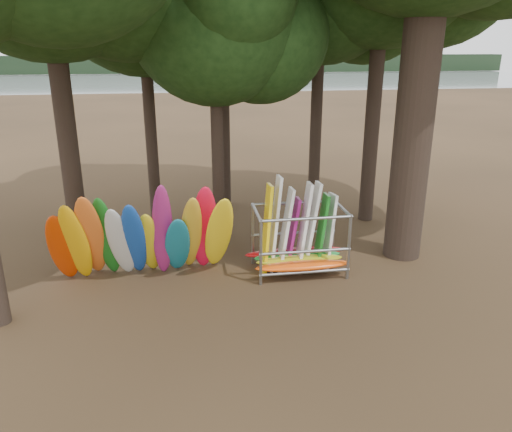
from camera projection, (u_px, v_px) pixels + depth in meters
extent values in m
plane|color=#47331E|center=(262.00, 277.00, 14.86)|extent=(120.00, 120.00, 0.00)
plane|color=gray|center=(192.00, 92.00, 70.86)|extent=(160.00, 160.00, 0.00)
cube|color=black|center=(184.00, 64.00, 116.87)|extent=(160.00, 4.00, 4.00)
cylinder|color=black|center=(60.00, 76.00, 14.80)|extent=(0.61, 0.61, 11.32)
cylinder|color=black|center=(148.00, 86.00, 17.74)|extent=(0.43, 0.43, 10.26)
cylinder|color=black|center=(221.00, 57.00, 19.54)|extent=(0.57, 0.57, 12.16)
cylinder|color=black|center=(318.00, 75.00, 19.14)|extent=(0.46, 0.46, 10.88)
cylinder|color=black|center=(217.00, 114.00, 16.63)|extent=(0.41, 0.41, 8.68)
ellipsoid|color=black|center=(214.00, 16.00, 15.63)|extent=(6.39, 6.39, 5.56)
cylinder|color=black|center=(377.00, 61.00, 17.81)|extent=(0.55, 0.55, 11.97)
cylinder|color=black|center=(423.00, 35.00, 14.21)|extent=(1.16, 1.16, 13.60)
ellipsoid|color=#C73003|center=(63.00, 248.00, 14.00)|extent=(0.79, 1.32, 2.41)
ellipsoid|color=#DB990A|center=(76.00, 243.00, 13.90)|extent=(0.85, 1.54, 2.74)
ellipsoid|color=orange|center=(91.00, 237.00, 14.04)|extent=(0.82, 1.89, 2.99)
ellipsoid|color=#18641A|center=(107.00, 237.00, 14.27)|extent=(0.76, 1.36, 2.77)
ellipsoid|color=#B7B9B3|center=(120.00, 243.00, 14.14)|extent=(0.88, 1.65, 2.58)
ellipsoid|color=#14429D|center=(135.00, 240.00, 14.14)|extent=(0.67, 1.80, 2.76)
ellipsoid|color=gold|center=(150.00, 243.00, 14.47)|extent=(0.71, 1.53, 2.34)
ellipsoid|color=#8F1E5E|center=(163.00, 231.00, 14.16)|extent=(0.73, 1.51, 3.17)
ellipsoid|color=#146B81|center=(178.00, 245.00, 14.44)|extent=(0.84, 1.63, 2.22)
ellipsoid|color=gold|center=(191.00, 234.00, 14.42)|extent=(0.81, 2.06, 2.90)
ellipsoid|color=red|center=(204.00, 229.00, 14.60)|extent=(0.85, 1.46, 3.00)
ellipsoid|color=yellow|center=(219.00, 234.00, 14.45)|extent=(1.02, 2.12, 2.84)
ellipsoid|color=#F5500D|center=(303.00, 266.00, 14.61)|extent=(2.87, 0.55, 0.24)
ellipsoid|color=#ACA717|center=(300.00, 260.00, 15.00)|extent=(2.67, 0.55, 0.24)
ellipsoid|color=#1D8333|center=(297.00, 256.00, 15.27)|extent=(2.72, 0.55, 0.24)
ellipsoid|color=#B60D11|center=(295.00, 252.00, 15.55)|extent=(3.17, 0.55, 0.24)
cube|color=yellow|center=(267.00, 230.00, 14.78)|extent=(0.34, 0.79, 2.73)
cube|color=white|center=(275.00, 224.00, 14.95)|extent=(0.40, 0.80, 2.93)
cube|color=silver|center=(285.00, 231.00, 14.86)|extent=(0.51, 0.77, 2.60)
cube|color=#931870|center=(292.00, 234.00, 15.17)|extent=(0.49, 0.73, 2.23)
cube|color=white|center=(304.00, 228.00, 14.89)|extent=(0.49, 0.77, 2.75)
cube|color=white|center=(311.00, 226.00, 15.10)|extent=(0.55, 0.77, 2.70)
cube|color=#176A1C|center=(321.00, 232.00, 15.07)|extent=(0.43, 0.75, 2.37)
cube|color=silver|center=(329.00, 231.00, 15.24)|extent=(0.39, 0.78, 2.33)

